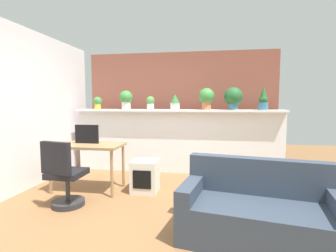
{
  "coord_description": "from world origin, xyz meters",
  "views": [
    {
      "loc": [
        0.66,
        -3.04,
        1.41
      ],
      "look_at": [
        -0.04,
        1.18,
        1.01
      ],
      "focal_mm": 27.26,
      "sensor_mm": 36.0,
      "label": 1
    }
  ],
  "objects": [
    {
      "name": "potted_plant_3",
      "position": [
        -0.02,
        1.93,
        1.43
      ],
      "size": [
        0.19,
        0.19,
        0.3
      ],
      "color": "silver",
      "rests_on": "plant_shelf"
    },
    {
      "name": "potted_plant_0",
      "position": [
        -1.66,
        1.98,
        1.41
      ],
      "size": [
        0.18,
        0.18,
        0.26
      ],
      "color": "gold",
      "rests_on": "plant_shelf"
    },
    {
      "name": "desk",
      "position": [
        -1.26,
        0.7,
        0.67
      ],
      "size": [
        1.1,
        0.6,
        0.75
      ],
      "color": "#99754C",
      "rests_on": "ground"
    },
    {
      "name": "ground_plane",
      "position": [
        0.0,
        0.0,
        0.0
      ],
      "size": [
        12.0,
        12.0,
        0.0
      ],
      "primitive_type": "plane",
      "color": "brown"
    },
    {
      "name": "side_wall_left",
      "position": [
        -2.3,
        0.4,
        1.3
      ],
      "size": [
        0.12,
        4.4,
        2.6
      ],
      "primitive_type": "cube",
      "color": "white",
      "rests_on": "ground"
    },
    {
      "name": "divider_wall",
      "position": [
        0.0,
        2.0,
        0.62
      ],
      "size": [
        4.11,
        0.16,
        1.23
      ],
      "primitive_type": "cube",
      "color": "white",
      "rests_on": "ground"
    },
    {
      "name": "potted_plant_5",
      "position": [
        1.09,
        1.95,
        1.51
      ],
      "size": [
        0.35,
        0.35,
        0.42
      ],
      "color": "#386B84",
      "rests_on": "plant_shelf"
    },
    {
      "name": "potted_plant_6",
      "position": [
        1.63,
        1.95,
        1.46
      ],
      "size": [
        0.18,
        0.18,
        0.43
      ],
      "color": "#386B84",
      "rests_on": "plant_shelf"
    },
    {
      "name": "couch",
      "position": [
        1.17,
        -0.42,
        0.28
      ],
      "size": [
        1.67,
        1.02,
        0.8
      ],
      "color": "#333D4C",
      "rests_on": "ground"
    },
    {
      "name": "potted_plant_1",
      "position": [
        -1.02,
        1.93,
        1.48
      ],
      "size": [
        0.27,
        0.27,
        0.38
      ],
      "color": "silver",
      "rests_on": "plant_shelf"
    },
    {
      "name": "potted_plant_4",
      "position": [
        0.59,
        1.94,
        1.51
      ],
      "size": [
        0.3,
        0.3,
        0.41
      ],
      "color": "#C66B42",
      "rests_on": "plant_shelf"
    },
    {
      "name": "tv_monitor",
      "position": [
        -1.3,
        0.78,
        0.9
      ],
      "size": [
        0.39,
        0.04,
        0.3
      ],
      "primitive_type": "cube",
      "color": "black",
      "rests_on": "desk"
    },
    {
      "name": "potted_plant_2",
      "position": [
        -0.52,
        1.96,
        1.41
      ],
      "size": [
        0.17,
        0.17,
        0.26
      ],
      "color": "silver",
      "rests_on": "plant_shelf"
    },
    {
      "name": "side_cube_shelf",
      "position": [
        -0.34,
        0.79,
        0.25
      ],
      "size": [
        0.4,
        0.41,
        0.5
      ],
      "color": "silver",
      "rests_on": "ground"
    },
    {
      "name": "office_chair",
      "position": [
        -1.25,
        0.02,
        0.39
      ],
      "size": [
        0.48,
        0.49,
        0.91
      ],
      "color": "#262628",
      "rests_on": "ground"
    },
    {
      "name": "plant_shelf",
      "position": [
        0.0,
        1.96,
        1.25
      ],
      "size": [
        4.11,
        0.35,
        0.04
      ],
      "primitive_type": "cube",
      "color": "white",
      "rests_on": "divider_wall"
    },
    {
      "name": "brick_wall_behind",
      "position": [
        0.0,
        2.6,
        1.25
      ],
      "size": [
        4.11,
        0.1,
        2.5
      ],
      "primitive_type": "cube",
      "color": "brown",
      "rests_on": "ground"
    }
  ]
}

